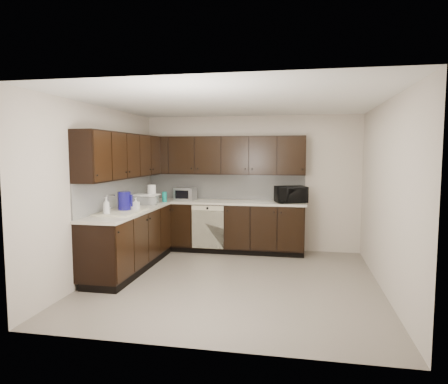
# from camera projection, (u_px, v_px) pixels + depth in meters

# --- Properties ---
(floor) EXTENTS (4.00, 4.00, 0.00)m
(floor) POSITION_uv_depth(u_px,v_px,m) (234.00, 281.00, 5.66)
(floor) COLOR gray
(floor) RESTS_ON ground
(ceiling) EXTENTS (4.00, 4.00, 0.00)m
(ceiling) POSITION_uv_depth(u_px,v_px,m) (234.00, 102.00, 5.41)
(ceiling) COLOR white
(ceiling) RESTS_ON wall_back
(wall_back) EXTENTS (4.00, 0.02, 2.50)m
(wall_back) POSITION_uv_depth(u_px,v_px,m) (251.00, 183.00, 7.49)
(wall_back) COLOR #BCB0A1
(wall_back) RESTS_ON floor
(wall_left) EXTENTS (0.02, 4.00, 2.50)m
(wall_left) POSITION_uv_depth(u_px,v_px,m) (101.00, 191.00, 5.90)
(wall_left) COLOR #BCB0A1
(wall_left) RESTS_ON floor
(wall_right) EXTENTS (0.02, 4.00, 2.50)m
(wall_right) POSITION_uv_depth(u_px,v_px,m) (386.00, 197.00, 5.17)
(wall_right) COLOR #BCB0A1
(wall_right) RESTS_ON floor
(wall_front) EXTENTS (4.00, 0.02, 2.50)m
(wall_front) POSITION_uv_depth(u_px,v_px,m) (198.00, 216.00, 3.58)
(wall_front) COLOR #BCB0A1
(wall_front) RESTS_ON floor
(lower_cabinets) EXTENTS (3.00, 2.80, 0.90)m
(lower_cabinets) POSITION_uv_depth(u_px,v_px,m) (187.00, 234.00, 6.89)
(lower_cabinets) COLOR black
(lower_cabinets) RESTS_ON floor
(countertop) EXTENTS (3.03, 2.83, 0.04)m
(countertop) POSITION_uv_depth(u_px,v_px,m) (186.00, 205.00, 6.84)
(countertop) COLOR beige
(countertop) RESTS_ON lower_cabinets
(backsplash) EXTENTS (3.00, 2.80, 0.48)m
(backsplash) POSITION_uv_depth(u_px,v_px,m) (178.00, 189.00, 7.06)
(backsplash) COLOR #ABABA7
(backsplash) RESTS_ON countertop
(upper_cabinets) EXTENTS (3.00, 2.80, 0.70)m
(upper_cabinets) POSITION_uv_depth(u_px,v_px,m) (182.00, 156.00, 6.86)
(upper_cabinets) COLOR black
(upper_cabinets) RESTS_ON wall_back
(dishwasher) EXTENTS (0.58, 0.04, 0.78)m
(dishwasher) POSITION_uv_depth(u_px,v_px,m) (208.00, 224.00, 7.11)
(dishwasher) COLOR beige
(dishwasher) RESTS_ON lower_cabinets
(sink) EXTENTS (0.54, 0.82, 0.42)m
(sink) POSITION_uv_depth(u_px,v_px,m) (121.00, 217.00, 5.87)
(sink) COLOR beige
(sink) RESTS_ON countertop
(microwave) EXTENTS (0.61, 0.52, 0.29)m
(microwave) POSITION_uv_depth(u_px,v_px,m) (291.00, 195.00, 7.04)
(microwave) COLOR black
(microwave) RESTS_ON countertop
(soap_bottle_a) EXTENTS (0.09, 0.10, 0.20)m
(soap_bottle_a) POSITION_uv_depth(u_px,v_px,m) (136.00, 204.00, 6.07)
(soap_bottle_a) COLOR gray
(soap_bottle_a) RESTS_ON countertop
(soap_bottle_b) EXTENTS (0.12, 0.12, 0.25)m
(soap_bottle_b) POSITION_uv_depth(u_px,v_px,m) (106.00, 206.00, 5.64)
(soap_bottle_b) COLOR gray
(soap_bottle_b) RESTS_ON countertop
(toaster_oven) EXTENTS (0.40, 0.31, 0.23)m
(toaster_oven) POSITION_uv_depth(u_px,v_px,m) (185.00, 194.00, 7.43)
(toaster_oven) COLOR silver
(toaster_oven) RESTS_ON countertop
(storage_bin) EXTENTS (0.46, 0.38, 0.16)m
(storage_bin) POSITION_uv_depth(u_px,v_px,m) (146.00, 200.00, 6.82)
(storage_bin) COLOR silver
(storage_bin) RESTS_ON countertop
(blue_pitcher) EXTENTS (0.21, 0.21, 0.30)m
(blue_pitcher) POSITION_uv_depth(u_px,v_px,m) (124.00, 201.00, 6.00)
(blue_pitcher) COLOR #140E87
(blue_pitcher) RESTS_ON countertop
(teal_tumbler) EXTENTS (0.09, 0.09, 0.18)m
(teal_tumbler) POSITION_uv_depth(u_px,v_px,m) (164.00, 197.00, 7.15)
(teal_tumbler) COLOR #0C897E
(teal_tumbler) RESTS_ON countertop
(paper_towel_roll) EXTENTS (0.18, 0.18, 0.32)m
(paper_towel_roll) POSITION_uv_depth(u_px,v_px,m) (152.00, 194.00, 6.94)
(paper_towel_roll) COLOR silver
(paper_towel_roll) RESTS_ON countertop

